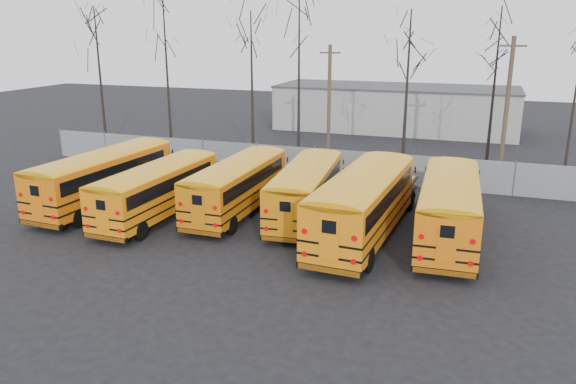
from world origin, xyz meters
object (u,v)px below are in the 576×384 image
at_px(bus_a, 106,174).
at_px(utility_pole_left, 329,103).
at_px(utility_pole_right, 507,107).
at_px(bus_d, 307,186).
at_px(bus_f, 450,203).
at_px(bus_c, 239,182).
at_px(bus_b, 159,186).
at_px(bus_e, 365,199).

height_order(bus_a, utility_pole_left, utility_pole_left).
bearing_deg(utility_pole_right, bus_d, -129.43).
bearing_deg(bus_f, utility_pole_left, 122.17).
relative_size(bus_d, utility_pole_left, 1.24).
xyz_separation_m(bus_c, utility_pole_left, (1.29, 12.90, 2.59)).
height_order(bus_a, utility_pole_right, utility_pole_right).
height_order(bus_c, bus_d, bus_c).
bearing_deg(utility_pole_left, bus_b, -108.98).
height_order(bus_a, bus_c, bus_a).
xyz_separation_m(bus_c, utility_pole_right, (13.05, 12.17, 2.92)).
distance_m(bus_a, bus_c, 7.39).
xyz_separation_m(bus_a, utility_pole_right, (20.33, 13.45, 2.79)).
bearing_deg(utility_pole_left, bus_d, -80.75).
xyz_separation_m(bus_b, bus_c, (3.51, 2.04, 0.02)).
xyz_separation_m(bus_e, utility_pole_right, (6.08, 13.74, 2.69)).
relative_size(bus_d, utility_pole_right, 1.15).
bearing_deg(bus_a, bus_e, 2.29).
xyz_separation_m(bus_e, utility_pole_left, (-5.69, 14.48, 2.36)).
height_order(utility_pole_left, utility_pole_right, utility_pole_right).
height_order(bus_c, utility_pole_right, utility_pole_right).
bearing_deg(bus_d, bus_f, -13.15).
relative_size(bus_a, bus_e, 0.95).
distance_m(bus_d, bus_e, 3.92).
relative_size(bus_e, bus_f, 1.06).
bearing_deg(bus_f, bus_c, 174.29).
distance_m(bus_b, bus_f, 14.23).
xyz_separation_m(bus_a, utility_pole_left, (8.57, 14.19, 2.45)).
height_order(bus_b, bus_f, bus_f).
relative_size(bus_d, bus_f, 0.94).
xyz_separation_m(bus_d, utility_pole_left, (-2.30, 12.51, 2.59)).
bearing_deg(bus_a, bus_d, 12.19).
distance_m(bus_d, utility_pole_left, 12.99).
bearing_deg(bus_f, bus_d, 169.61).
distance_m(bus_a, bus_b, 3.85).
distance_m(bus_b, bus_d, 7.51).
xyz_separation_m(bus_a, bus_f, (17.93, 0.71, -0.02)).
height_order(bus_b, bus_e, bus_e).
height_order(bus_d, bus_e, bus_e).
distance_m(bus_a, bus_e, 14.26).
relative_size(bus_a, utility_pole_right, 1.24).
distance_m(bus_c, bus_f, 10.67).
bearing_deg(utility_pole_right, bus_f, -101.34).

